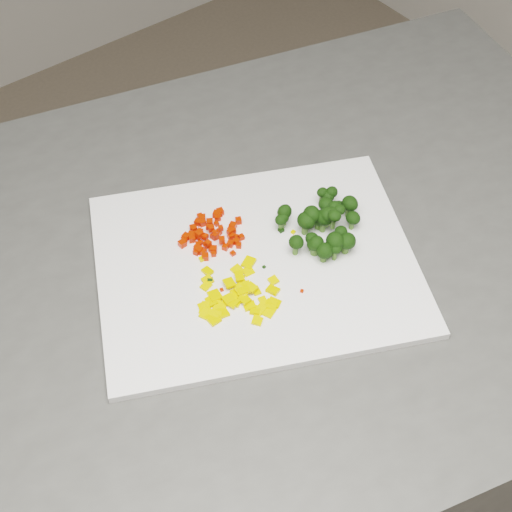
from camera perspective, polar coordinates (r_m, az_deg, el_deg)
counter_block at (r=1.31m, az=0.44°, el=-12.03°), size 1.27×1.03×0.90m
cutting_board at (r=0.91m, az=0.00°, el=-0.61°), size 0.50×0.45×0.01m
carrot_pile at (r=0.93m, az=-3.35°, el=1.95°), size 0.09×0.09×0.03m
pepper_pile at (r=0.87m, az=-1.39°, el=-2.68°), size 0.10×0.10×0.01m
broccoli_pile at (r=0.93m, az=5.28°, el=3.01°), size 0.11×0.11×0.05m
carrot_cube_0 at (r=0.92m, az=-3.55°, el=0.49°), size 0.01×0.01×0.01m
carrot_cube_1 at (r=0.92m, az=-4.79°, el=0.32°), size 0.01×0.01×0.01m
carrot_cube_2 at (r=0.93m, az=-4.49°, el=1.05°), size 0.01×0.01×0.01m
carrot_cube_3 at (r=0.93m, az=-1.18°, el=1.52°), size 0.01×0.01×0.01m
carrot_cube_4 at (r=0.91m, az=-3.84°, el=1.02°), size 0.01×0.01×0.01m
carrot_cube_5 at (r=0.92m, az=-2.74°, el=1.30°), size 0.01×0.01×0.01m
carrot_cube_6 at (r=0.92m, az=-3.29°, el=1.64°), size 0.01×0.01×0.01m
carrot_cube_7 at (r=0.95m, az=-3.07°, el=3.17°), size 0.01×0.01×0.01m
carrot_cube_8 at (r=0.95m, az=-4.32°, el=2.68°), size 0.01×0.01×0.01m
carrot_cube_9 at (r=0.93m, az=-5.71°, el=1.28°), size 0.01×0.01×0.01m
carrot_cube_10 at (r=0.96m, az=-2.84°, el=3.40°), size 0.01×0.01×0.01m
carrot_cube_11 at (r=0.92m, az=-4.65°, el=0.91°), size 0.01×0.01×0.01m
carrot_cube_12 at (r=0.94m, az=-3.05°, el=1.89°), size 0.01×0.01×0.01m
carrot_cube_13 at (r=0.93m, az=-1.63°, el=1.56°), size 0.01×0.01×0.01m
carrot_cube_14 at (r=0.93m, az=-5.20°, el=1.69°), size 0.01×0.01×0.01m
carrot_cube_15 at (r=0.92m, az=-2.07°, el=0.98°), size 0.01×0.01×0.01m
carrot_cube_16 at (r=0.94m, az=-2.02°, el=2.16°), size 0.01×0.01×0.01m
carrot_cube_17 at (r=0.95m, az=-3.11°, el=3.09°), size 0.01×0.01×0.01m
carrot_cube_18 at (r=0.96m, az=-4.50°, el=3.17°), size 0.01×0.01×0.01m
carrot_cube_19 at (r=0.94m, az=-3.37°, el=1.75°), size 0.01×0.01×0.01m
carrot_cube_20 at (r=0.92m, az=-4.00°, el=0.88°), size 0.01×0.01×0.01m
carrot_cube_21 at (r=0.93m, az=-3.12°, el=1.72°), size 0.01×0.01×0.01m
carrot_cube_22 at (r=0.93m, az=-3.33°, el=1.88°), size 0.01×0.01×0.01m
carrot_cube_23 at (r=0.92m, az=-4.58°, el=0.48°), size 0.01×0.01×0.01m
carrot_cube_24 at (r=0.95m, az=-4.45°, el=2.79°), size 0.01×0.01×0.01m
carrot_cube_25 at (r=0.93m, az=-3.81°, el=2.32°), size 0.01×0.01×0.01m
carrot_cube_26 at (r=0.93m, az=-4.76°, el=1.65°), size 0.01×0.01×0.01m
carrot_cube_27 at (r=0.94m, az=-4.53°, el=1.91°), size 0.01×0.01×0.01m
carrot_cube_28 at (r=0.93m, az=-5.92°, el=0.99°), size 0.01×0.01×0.01m
carrot_cube_29 at (r=0.95m, az=-3.17°, el=2.59°), size 0.01×0.01×0.01m
carrot_cube_30 at (r=0.92m, az=-1.39°, el=0.86°), size 0.01×0.01×0.01m
carrot_cube_31 at (r=0.93m, az=-3.26°, el=1.60°), size 0.01×0.01×0.01m
carrot_cube_32 at (r=0.92m, az=-4.23°, el=0.30°), size 0.01×0.01×0.01m
carrot_cube_33 at (r=0.92m, az=-4.78°, el=0.72°), size 0.01×0.01×0.01m
carrot_cube_34 at (r=0.92m, az=-1.56°, el=1.16°), size 0.01×0.01×0.01m
carrot_cube_35 at (r=0.94m, az=-4.99°, el=2.20°), size 0.01×0.01×0.01m
carrot_cube_36 at (r=0.93m, az=-2.14°, el=1.94°), size 0.01×0.01×0.01m
carrot_cube_37 at (r=0.92m, az=-4.74°, el=0.51°), size 0.01×0.01×0.01m
carrot_cube_38 at (r=0.95m, az=-4.68°, el=2.71°), size 0.01×0.01×0.01m
carrot_cube_39 at (r=0.93m, az=-5.62°, el=1.55°), size 0.01×0.01×0.01m
carrot_cube_40 at (r=0.93m, az=-2.03°, el=1.61°), size 0.01×0.01×0.01m
carrot_cube_41 at (r=0.91m, az=-4.07°, el=-0.06°), size 0.01×0.01×0.01m
carrot_cube_42 at (r=0.92m, az=-2.47°, el=0.70°), size 0.01×0.01×0.01m
carrot_cube_43 at (r=0.95m, az=-3.72°, el=2.70°), size 0.01×0.01×0.01m
carrot_cube_44 at (r=0.91m, az=-3.42°, el=0.17°), size 0.01×0.01×0.01m
carrot_cube_45 at (r=0.92m, az=-4.09°, el=1.56°), size 0.01×0.01×0.01m
carrot_cube_46 at (r=0.95m, az=-1.42°, el=2.85°), size 0.01×0.01×0.01m
carrot_cube_47 at (r=0.93m, az=-5.79°, el=1.37°), size 0.01×0.01×0.01m
carrot_cube_48 at (r=0.94m, az=-1.87°, el=2.41°), size 0.01×0.01×0.01m
carrot_cube_49 at (r=0.94m, az=-1.90°, el=2.07°), size 0.01×0.01×0.01m
carrot_cube_50 at (r=0.92m, az=-3.40°, el=0.52°), size 0.01×0.01×0.01m
carrot_cube_51 at (r=0.94m, az=-4.52°, el=1.95°), size 0.01×0.01×0.01m
carrot_cube_52 at (r=0.93m, az=-3.60°, el=2.23°), size 0.01×0.01×0.01m
carrot_cube_53 at (r=0.92m, az=-4.55°, el=1.76°), size 0.01×0.01×0.01m
carrot_cube_54 at (r=0.93m, az=-3.43°, el=1.59°), size 0.01×0.01×0.01m
carrot_cube_55 at (r=0.94m, az=-5.11°, el=2.25°), size 0.01×0.01×0.01m
carrot_cube_56 at (r=0.95m, az=-4.32°, el=3.04°), size 0.01×0.01×0.01m
carrot_cube_57 at (r=0.96m, az=-2.89°, el=3.56°), size 0.01×0.01×0.01m
carrot_cube_58 at (r=0.93m, az=-2.84°, el=2.25°), size 0.01×0.01×0.01m
carrot_cube_59 at (r=0.93m, az=-5.13°, el=1.38°), size 0.01×0.01×0.01m
carrot_cube_60 at (r=0.96m, az=-3.18°, el=3.35°), size 0.01×0.01×0.01m
pepper_chunk_0 at (r=0.88m, az=-4.01°, el=-2.41°), size 0.02×0.01×0.00m
pepper_chunk_1 at (r=0.87m, az=-1.20°, el=-2.87°), size 0.01×0.02×0.01m
pepper_chunk_2 at (r=0.86m, az=-3.34°, el=-4.69°), size 0.02×0.02×0.01m
pepper_chunk_3 at (r=0.86m, az=-0.51°, el=-4.03°), size 0.02×0.01×0.01m
pepper_chunk_4 at (r=0.86m, az=-0.06°, el=-4.35°), size 0.02×0.02×0.01m
pepper_chunk_5 at (r=0.87m, az=-0.36°, el=-2.54°), size 0.01×0.02×0.01m
pepper_chunk_6 at (r=0.88m, az=-1.57°, el=-3.03°), size 0.01×0.02×0.00m
pepper_chunk_7 at (r=0.90m, az=-0.63°, el=-1.24°), size 0.01×0.01×0.00m
pepper_chunk_8 at (r=0.87m, az=-0.92°, el=-3.47°), size 0.01×0.01×0.00m
pepper_chunk_9 at (r=0.88m, az=-0.95°, el=-2.53°), size 0.01×0.01×0.01m
pepper_chunk_10 at (r=0.89m, az=-3.90°, el=-1.95°), size 0.01×0.01×0.01m
pepper_chunk_11 at (r=0.89m, az=-1.34°, el=-1.62°), size 0.02×0.02×0.00m
pepper_chunk_12 at (r=0.88m, az=1.36°, el=-2.74°), size 0.02×0.02×0.01m
pepper_chunk_13 at (r=0.87m, az=-3.56°, el=-3.33°), size 0.02×0.01×0.00m
pepper_chunk_14 at (r=0.86m, az=-2.70°, el=-4.56°), size 0.02×0.02×0.01m
pepper_chunk_15 at (r=0.86m, az=0.29°, el=-4.37°), size 0.02×0.02×0.01m
pepper_chunk_16 at (r=0.86m, az=-1.86°, el=-3.74°), size 0.02×0.02×0.00m
pepper_chunk_17 at (r=0.87m, az=-4.17°, el=-4.11°), size 0.02×0.02×0.01m
pepper_chunk_18 at (r=0.88m, az=0.03°, el=-2.80°), size 0.01×0.01×0.00m
pepper_chunk_19 at (r=0.90m, az=-3.91°, el=-1.22°), size 0.01×0.01×0.01m
pepper_chunk_20 at (r=0.86m, az=-3.46°, el=-5.05°), size 0.01×0.02×0.01m
pepper_chunk_21 at (r=0.87m, az=-1.19°, el=-2.72°), size 0.02×0.02×0.01m
pepper_chunk_22 at (r=0.87m, az=-3.30°, el=-3.20°), size 0.02×0.02×0.01m
pepper_chunk_23 at (r=0.87m, az=0.56°, el=-3.61°), size 0.01×0.01×0.00m
pepper_chunk_24 at (r=0.90m, az=-1.53°, el=-1.12°), size 0.01×0.01×0.01m
pepper_chunk_25 at (r=0.86m, az=1.01°, el=-4.46°), size 0.02×0.02×0.00m
pepper_chunk_26 at (r=0.87m, az=1.31°, el=-3.75°), size 0.02×0.02×0.01m
pepper_chunk_27 at (r=0.87m, az=-1.63°, el=-3.55°), size 0.02×0.02×0.01m
pepper_chunk_28 at (r=0.89m, az=1.40°, el=-1.96°), size 0.01×0.01×0.01m
pepper_chunk_29 at (r=0.87m, az=-3.58°, el=-3.64°), size 0.01×0.02×0.01m
pepper_chunk_30 at (r=0.86m, az=-4.08°, el=-4.63°), size 0.02×0.02×0.01m
pepper_chunk_31 at (r=0.86m, az=-4.15°, el=-4.17°), size 0.02×0.02×0.01m
pepper_chunk_32 at (r=0.87m, az=-2.92°, el=-4.08°), size 0.02×0.02×0.00m
pepper_chunk_33 at (r=0.90m, az=-0.59°, el=-0.54°), size 0.02×0.02×0.01m
pepper_chunk_34 at (r=0.87m, az=1.47°, el=-3.75°), size 0.02×0.02×0.01m
pepper_chunk_35 at (r=0.85m, az=0.09°, el=-5.21°), size 0.02×0.02×0.01m
pepper_chunk_36 at (r=0.86m, az=1.21°, el=-3.95°), size 0.02×0.02×0.01m
pepper_chunk_37 at (r=0.88m, az=-2.16°, el=-2.17°), size 0.02×0.02×0.00m
pepper_chunk_38 at (r=0.87m, az=-2.23°, el=-3.44°), size 0.01×0.01×0.00m
pepper_chunk_39 at (r=0.87m, az=-0.99°, el=-2.74°), size 0.02×0.02×0.01m
pepper_chunk_40 at (r=0.88m, az=-0.92°, el=-2.49°), size 0.02×0.02×0.01m
broccoli_floret_0 at (r=0.97m, az=5.72°, el=4.55°), size 0.02×0.02×0.03m
broccoli_floret_1 at (r=0.91m, az=6.25°, el=0.89°), size 0.03×0.03×0.03m
broccoli_floret_2 at (r=0.94m, az=2.15°, el=2.78°), size 0.02×0.02×0.03m
broccoli_floret_3 at (r=0.91m, az=4.78°, el=0.74°), size 0.03×0.03×0.03m
broccoli_floret_4 at (r=0.93m, az=5.70°, el=3.05°), size 0.03×0.03×0.03m
broccoli_floret_5 at (r=0.95m, az=5.55°, el=3.80°), size 0.03×0.03×0.03m
broccoli_floret_6 at (r=0.94m, az=6.25°, el=3.70°), size 0.02×0.02×0.02m
broccoli_floret_7 at (r=0.90m, az=5.44°, el=0.18°), size 0.03×0.03×0.03m
broccoli_floret_8 at (r=0.93m, az=3.96°, el=2.53°), size 0.03×0.03×0.03m
broccoli_floret_9 at (r=0.94m, az=2.24°, el=3.23°), size 0.03×0.03×0.03m
broccoli_floret_10 at (r=0.94m, az=7.69°, el=2.78°), size 0.03×0.03×0.03m
broccoli_floret_11 at (r=0.96m, az=7.43°, el=3.86°), size 0.03×0.03×0.03m
broccoli_floret_12 at (r=0.91m, az=4.65°, el=0.74°), size 0.03×0.03×0.03m
broccoli_floret_13 at (r=0.93m, az=6.62°, el=3.42°), size 0.02×0.02×0.03m
broccoli_floret_14 at (r=0.97m, az=6.00°, el=4.75°), size 0.02×0.02×0.03m
broccoli_floret_15 at (r=0.97m, az=5.26°, el=4.74°), size 0.02×0.02×0.03m
broccoli_floret_16 at (r=0.93m, az=4.42°, el=3.11°), size 0.03×0.03×0.03m
broccoli_floret_17 at (r=0.93m, az=1.99°, el=2.65°), size 0.02×0.02×0.03m
broccoli_floret_18 at (r=0.93m, az=5.96°, el=3.10°), size 0.03×0.03×0.03m
broccoli_floret_19 at (r=0.96m, az=6.57°, el=3.87°), size 0.02×0.02×0.02m
broccoli_floret_20 at (r=0.91m, az=3.18°, el=0.80°), size 0.03×0.03×0.03m
broccoli_floret_21 at (r=0.93m, az=6.73°, el=1.65°), size 0.02×0.02×0.03m
broccoli_floret_22 at (r=0.94m, az=5.01°, el=2.82°), size 0.03×0.03×0.03m
broccoli_floret_23 at (r=0.93m, az=5.40°, el=2.75°), size 0.03×0.03×0.03m
broccoli_floret_24 at (r=0.94m, az=4.10°, el=2.84°), size 0.02×0.02×0.03m
broccoli_floret_25 at (r=0.92m, az=6.21°, el=2.87°), size 0.02×0.02×0.03m
broccoli_floret_26 at (r=0.91m, az=6.34°, el=0.29°), size 0.02×0.02×0.03m
broccoli_floret_27 at (r=0.91m, az=7.21°, el=0.93°), size 0.03×0.03×0.03m
broccoli_floret_28 at (r=0.91m, az=4.45°, el=1.08°), size 0.02×0.02×0.03m
stray_bit_0 at (r=0.88m, az=-2.76°, el=-2.71°), size 0.01×0.01×0.00m
stray_bit_1 at (r=0.88m, az=3.69°, el=-2.81°), size 0.01×0.01×0.00m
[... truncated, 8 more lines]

